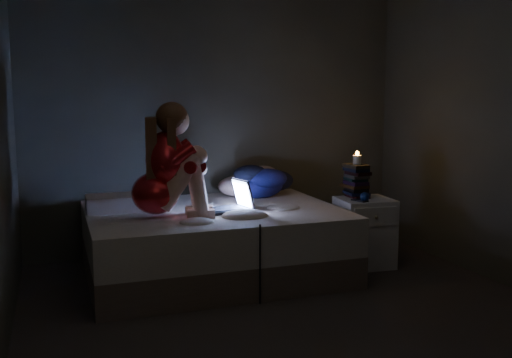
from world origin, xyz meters
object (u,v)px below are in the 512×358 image
phone (361,201)px  nightstand (364,232)px  bed (214,242)px  candle (357,159)px  laptop (226,195)px  woman (154,160)px

phone → nightstand: bearing=23.9°
bed → candle: 1.42m
laptop → nightstand: 1.29m
bed → nightstand: (1.30, -0.19, 0.02)m
bed → laptop: laptop is taller
bed → phone: phone is taller
woman → phone: (1.71, -0.11, -0.39)m
laptop → candle: (1.19, 0.03, 0.24)m
candle → phone: size_ratio=0.57×
laptop → nightstand: laptop is taller
nightstand → candle: 0.64m
laptop → candle: 1.22m
nightstand → woman: bearing=-176.1°
woman → candle: (1.77, 0.08, -0.07)m
phone → laptop: bearing=150.0°
laptop → woman: bearing=171.5°
bed → woman: 0.90m
laptop → nightstand: bearing=-16.6°
bed → laptop: size_ratio=5.43×
bed → woman: (-0.51, -0.18, 0.72)m
bed → phone: bearing=-13.7°
bed → laptop: 0.43m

